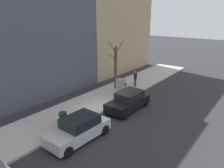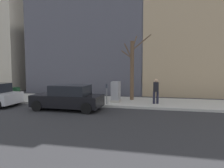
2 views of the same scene
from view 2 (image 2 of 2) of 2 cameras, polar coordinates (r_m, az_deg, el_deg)
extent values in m
plane|color=#2B2B2D|center=(15.29, -14.15, -5.42)|extent=(120.00, 120.00, 0.00)
cube|color=#B2AFA8|center=(17.05, -11.08, -4.04)|extent=(4.00, 36.00, 0.15)
cube|color=black|center=(13.60, -11.55, -4.22)|extent=(1.86, 4.23, 0.70)
cube|color=black|center=(13.43, -10.83, -1.53)|extent=(1.63, 2.22, 0.60)
cylinder|color=black|center=(13.66, -18.99, -5.42)|extent=(0.23, 0.64, 0.64)
cylinder|color=black|center=(15.09, -15.48, -4.36)|extent=(0.23, 0.64, 0.64)
cylinder|color=black|center=(12.27, -6.67, -6.34)|extent=(0.23, 0.64, 0.64)
cylinder|color=black|center=(13.85, -4.19, -5.02)|extent=(0.23, 0.64, 0.64)
cylinder|color=black|center=(16.39, -23.65, -3.86)|extent=(0.24, 0.65, 0.64)
cylinder|color=slate|center=(14.41, -1.39, -3.19)|extent=(0.07, 0.07, 1.05)
cube|color=#2D333D|center=(14.33, -1.39, -0.51)|extent=(0.14, 0.10, 0.30)
cube|color=#A8A399|center=(15.19, 0.98, -4.42)|extent=(0.83, 0.61, 0.18)
cube|color=#939399|center=(15.09, 0.98, -1.74)|extent=(0.75, 0.55, 1.25)
cylinder|color=brown|center=(16.11, 5.25, 3.48)|extent=(0.28, 0.28, 4.31)
cylinder|color=brown|center=(16.13, 7.71, 10.71)|extent=(0.11, 1.39, 1.16)
cylinder|color=brown|center=(15.97, 4.29, 8.44)|extent=(0.47, 0.58, 1.17)
cylinder|color=brown|center=(16.73, 5.89, 10.74)|extent=(1.16, 0.29, 1.11)
cylinder|color=brown|center=(16.34, 3.92, 7.66)|extent=(0.31, 0.89, 0.69)
cylinder|color=#14381E|center=(17.97, -23.73, -2.22)|extent=(0.56, 0.56, 0.90)
cylinder|color=#1E1E2D|center=(14.79, 10.92, -3.51)|extent=(0.16, 0.16, 0.82)
cylinder|color=#1E1E2D|center=(14.87, 11.80, -3.48)|extent=(0.16, 0.16, 0.82)
cylinder|color=black|center=(14.74, 11.41, -0.73)|extent=(0.36, 0.36, 0.62)
sphere|color=tan|center=(14.70, 11.44, 0.90)|extent=(0.22, 0.22, 0.22)
cube|color=tan|center=(26.14, 23.51, 18.60)|extent=(12.26, 12.26, 18.11)
cube|color=#4C4C56|center=(26.47, -3.74, 19.46)|extent=(11.37, 11.37, 18.69)
cube|color=#BCB29E|center=(32.18, -27.08, 18.26)|extent=(10.51, 10.51, 20.81)
camera|label=1|loc=(20.49, -68.77, 15.59)|focal=35.00mm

